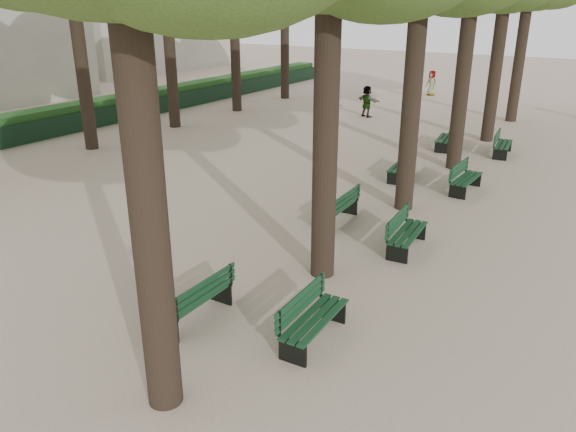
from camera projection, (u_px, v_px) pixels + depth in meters
The scene contains 15 objects.
ground at pixel (181, 315), 10.91m from camera, with size 120.00×120.00×0.00m, color tan.
bench_left_0 at pixel (195, 307), 10.65m from camera, with size 0.58×1.80×0.92m.
bench_left_1 at pixel (337, 213), 15.34m from camera, with size 0.65×1.82×0.92m.
bench_left_2 at pixel (401, 171), 19.14m from camera, with size 0.74×1.85×0.92m.
bench_left_3 at pixel (444, 142), 23.00m from camera, with size 0.80×1.86×0.92m.
bench_right_0 at pixel (314, 327), 9.99m from camera, with size 0.63×1.82×0.92m.
bench_right_1 at pixel (407, 239), 13.66m from camera, with size 0.70×1.84×0.92m.
bench_right_2 at pixel (466, 184), 17.81m from camera, with size 0.64×1.82×0.92m.
bench_right_3 at pixel (503, 149), 22.00m from camera, with size 0.74×1.85×0.92m.
man_with_map at pixel (159, 267), 11.10m from camera, with size 0.66×0.67×1.54m.
pedestrian_d at pixel (432, 83), 35.74m from camera, with size 0.76×0.31×1.56m, color #262628.
pedestrian_e at pixel (367, 101), 29.13m from camera, with size 1.49×0.32×1.60m, color #262628.
fence at pixel (99, 118), 26.84m from camera, with size 0.08×42.00×0.90m, color black.
hedge at pixel (89, 113), 27.13m from camera, with size 1.20×42.00×1.20m, color #194417.
building_far at pixel (126, 27), 49.65m from camera, with size 12.00×16.00×7.00m, color #B7B2A3.
Camera 1 is at (6.77, -6.97, 5.72)m, focal length 35.00 mm.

